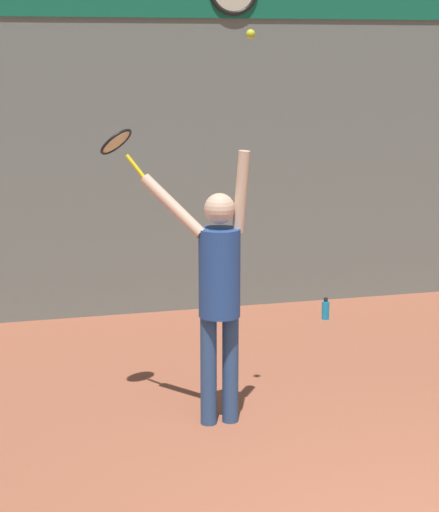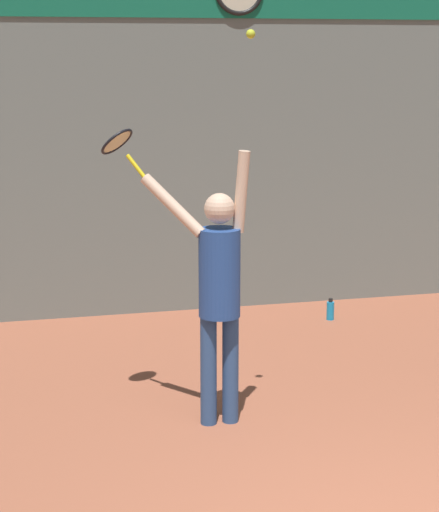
% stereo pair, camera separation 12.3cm
% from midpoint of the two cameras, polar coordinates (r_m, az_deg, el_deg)
% --- Properties ---
extents(back_wall, '(18.00, 0.10, 5.00)m').
position_cam_midpoint_polar(back_wall, '(10.41, 0.20, 10.23)').
color(back_wall, slate).
rests_on(back_wall, ground_plane).
extents(tennis_player, '(0.82, 0.52, 2.18)m').
position_cam_midpoint_polar(tennis_player, '(7.20, 0.43, -1.72)').
color(tennis_player, '#2D4C7F').
rests_on(tennis_player, ground_plane).
extents(tennis_racket, '(0.40, 0.38, 0.39)m').
position_cam_midpoint_polar(tennis_racket, '(7.33, -5.74, 6.87)').
color(tennis_racket, yellow).
extents(tennis_ball, '(0.07, 0.07, 0.07)m').
position_cam_midpoint_polar(tennis_ball, '(6.98, 2.45, 13.49)').
color(tennis_ball, '#CCDB2D').
extents(water_bottle, '(0.08, 0.08, 0.24)m').
position_cam_midpoint_polar(water_bottle, '(10.35, 7.18, -3.33)').
color(water_bottle, '#198CCC').
rests_on(water_bottle, ground_plane).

